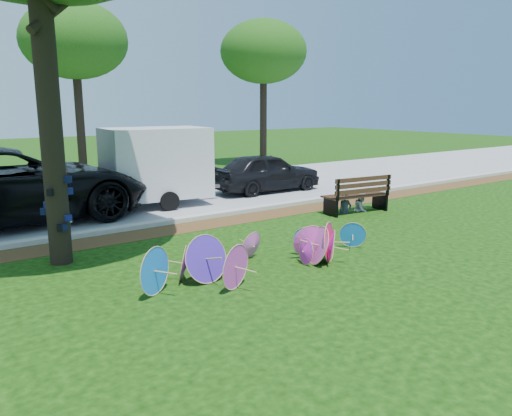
{
  "coord_description": "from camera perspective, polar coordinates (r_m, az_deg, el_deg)",
  "views": [
    {
      "loc": [
        -5.87,
        -6.91,
        3.19
      ],
      "look_at": [
        0.5,
        2.0,
        0.9
      ],
      "focal_mm": 35.0,
      "sensor_mm": 36.0,
      "label": 1
    }
  ],
  "objects": [
    {
      "name": "bg_trees",
      "position": [
        23.18,
        -19.41,
        17.54
      ],
      "size": [
        22.03,
        5.92,
        7.4
      ],
      "color": "black",
      "rests_on": "ground"
    },
    {
      "name": "park_bench",
      "position": [
        15.2,
        11.26,
        1.57
      ],
      "size": [
        2.19,
        1.05,
        1.1
      ],
      "primitive_type": null,
      "rotation": [
        0.0,
        0.0,
        -0.12
      ],
      "color": "black",
      "rests_on": "ground"
    },
    {
      "name": "black_van",
      "position": [
        14.93,
        -26.56,
        2.27
      ],
      "size": [
        7.65,
        3.84,
        2.08
      ],
      "primitive_type": "imported",
      "rotation": [
        0.0,
        0.0,
        1.62
      ],
      "color": "black",
      "rests_on": "ground"
    },
    {
      "name": "street",
      "position": [
        17.58,
        -15.44,
        0.93
      ],
      "size": [
        90.0,
        8.0,
        0.01
      ],
      "primitive_type": "cube",
      "color": "gray",
      "rests_on": "ground"
    },
    {
      "name": "parasol_pile",
      "position": [
        9.69,
        0.75,
        -5.03
      ],
      "size": [
        5.54,
        1.67,
        0.91
      ],
      "color": "#CC1E52",
      "rests_on": "ground"
    },
    {
      "name": "person_right",
      "position": [
        15.48,
        12.03,
        1.9
      ],
      "size": [
        0.71,
        0.65,
        1.2
      ],
      "primitive_type": "imported",
      "rotation": [
        0.0,
        0.0,
        0.42
      ],
      "color": "#B8B9C2",
      "rests_on": "ground"
    },
    {
      "name": "cargo_trailer",
      "position": [
        16.09,
        -11.29,
        5.12
      ],
      "size": [
        3.23,
        2.19,
        2.76
      ],
      "primitive_type": "cube",
      "rotation": [
        0.0,
        0.0,
        -0.08
      ],
      "color": "silver",
      "rests_on": "ground"
    },
    {
      "name": "ground",
      "position": [
        9.61,
        4.55,
        -7.61
      ],
      "size": [
        90.0,
        90.0,
        0.0
      ],
      "primitive_type": "plane",
      "color": "black",
      "rests_on": "ground"
    },
    {
      "name": "person_left",
      "position": [
        14.97,
        10.21,
        1.7
      ],
      "size": [
        0.48,
        0.35,
        1.23
      ],
      "primitive_type": "imported",
      "rotation": [
        0.0,
        0.0,
        -0.14
      ],
      "color": "#343A47",
      "rests_on": "ground"
    },
    {
      "name": "mulch_strip",
      "position": [
        13.22,
        -8.09,
        -2.25
      ],
      "size": [
        90.0,
        1.0,
        0.01
      ],
      "primitive_type": "cube",
      "color": "#472D16",
      "rests_on": "ground"
    },
    {
      "name": "curb",
      "position": [
        13.82,
        -9.44,
        -1.45
      ],
      "size": [
        90.0,
        0.3,
        0.12
      ],
      "primitive_type": "cube",
      "color": "#B7B5AD",
      "rests_on": "ground"
    },
    {
      "name": "dark_pickup",
      "position": [
        18.48,
        1.17,
        4.1
      ],
      "size": [
        4.24,
        1.79,
        1.43
      ],
      "primitive_type": "imported",
      "rotation": [
        0.0,
        0.0,
        1.55
      ],
      "color": "black",
      "rests_on": "ground"
    }
  ]
}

